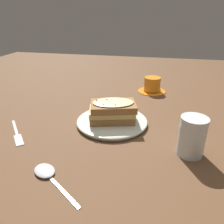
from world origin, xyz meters
TOP-DOWN VIEW (x-y plane):
  - ground_plane at (0.00, 0.00)m, footprint 2.40×2.40m
  - dinner_plate at (-0.02, -0.02)m, footprint 0.24×0.24m
  - sandwich at (-0.02, -0.02)m, footprint 0.17×0.13m
  - teacup_with_saucer at (0.10, 0.34)m, footprint 0.13×0.14m
  - water_glass at (0.22, -0.15)m, footprint 0.07×0.07m
  - fork at (-0.29, -0.16)m, footprint 0.13×0.15m
  - spoon at (-0.12, -0.30)m, footprint 0.16×0.12m

SIDE VIEW (x-z plane):
  - ground_plane at x=0.00m, z-range 0.00..0.00m
  - fork at x=-0.29m, z-range 0.00..0.00m
  - spoon at x=-0.12m, z-range 0.00..0.01m
  - dinner_plate at x=-0.02m, z-range 0.00..0.02m
  - teacup_with_saucer at x=0.10m, z-range 0.00..0.07m
  - sandwich at x=-0.02m, z-range 0.01..0.08m
  - water_glass at x=0.22m, z-range 0.00..0.11m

